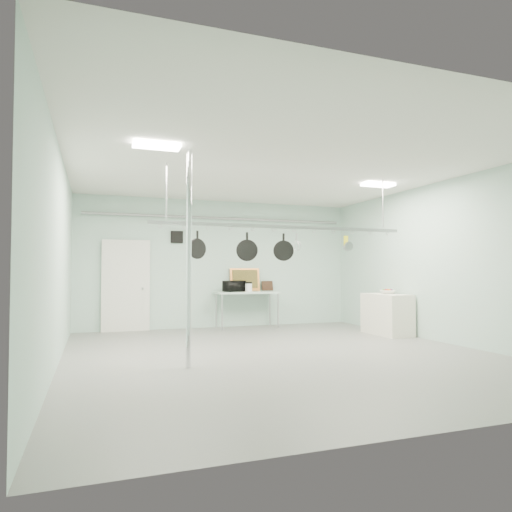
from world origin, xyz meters
name	(u,v)px	position (x,y,z in m)	size (l,w,h in m)	color
floor	(280,354)	(0.00, 0.00, 0.00)	(8.00, 8.00, 0.00)	gray
ceiling	(280,168)	(0.00, 0.00, 3.19)	(7.00, 8.00, 0.02)	silver
back_wall	(220,264)	(0.00, 3.99, 1.60)	(7.00, 0.02, 3.20)	#A8C9B8
right_wall	(444,261)	(3.49, 0.00, 1.60)	(0.02, 8.00, 3.20)	#A8C9B8
door	(126,286)	(-2.30, 3.94, 1.05)	(1.10, 0.10, 2.20)	silver
wall_vent	(177,237)	(-1.10, 3.97, 2.25)	(0.30, 0.04, 0.30)	black
conduit_pipe	(221,218)	(0.00, 3.90, 2.75)	(0.07, 0.07, 6.60)	gray
chrome_pole	(189,258)	(-1.70, -0.60, 1.60)	(0.08, 0.08, 3.20)	silver
prep_table	(247,294)	(0.60, 3.60, 0.83)	(1.60, 0.70, 0.91)	silver
side_cabinet	(387,314)	(3.15, 1.40, 0.45)	(0.60, 1.20, 0.90)	white
pot_rack	(284,225)	(0.20, 0.30, 2.23)	(4.80, 0.06, 1.00)	#B7B7BC
light_panel_left	(157,146)	(-2.20, -0.80, 3.16)	(0.65, 0.30, 0.05)	white
light_panel_right	(378,185)	(2.40, 0.60, 3.16)	(0.65, 0.30, 0.05)	white
microwave	(234,286)	(0.24, 3.54, 1.04)	(0.49, 0.33, 0.27)	black
coffee_canister	(249,288)	(0.58, 3.41, 1.01)	(0.17, 0.17, 0.20)	white
painting_large	(245,280)	(0.64, 3.90, 1.20)	(0.78, 0.05, 0.58)	#C47534
painting_small	(267,286)	(1.26, 3.90, 1.03)	(0.30, 0.04, 0.25)	black
fruit_bowl	(388,292)	(3.23, 1.47, 0.94)	(0.34, 0.34, 0.08)	white
skillet_left	(197,245)	(-1.38, 0.30, 1.85)	(0.34, 0.06, 0.48)	black
skillet_mid	(247,247)	(-0.50, 0.30, 1.83)	(0.37, 0.06, 0.51)	black
skillet_right	(284,247)	(0.19, 0.30, 1.83)	(0.36, 0.06, 0.50)	black
whisk	(296,242)	(0.44, 0.30, 1.94)	(0.17, 0.17, 0.29)	#B0AFB4
grater	(346,241)	(1.47, 0.30, 1.98)	(0.09, 0.02, 0.21)	gold
saucepan	(348,243)	(1.51, 0.30, 1.94)	(0.17, 0.09, 0.29)	silver
fruit_cluster	(388,290)	(3.23, 1.47, 0.98)	(0.24, 0.24, 0.09)	maroon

